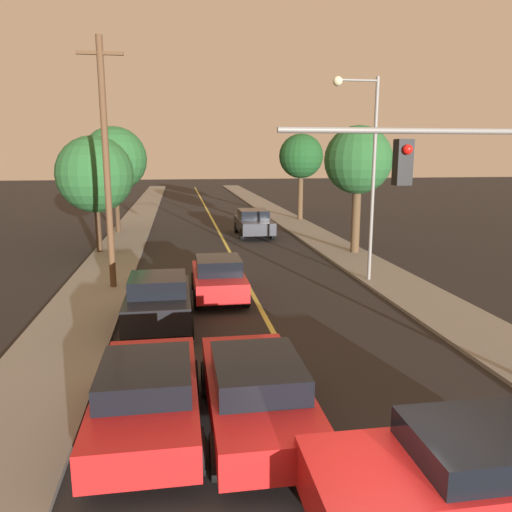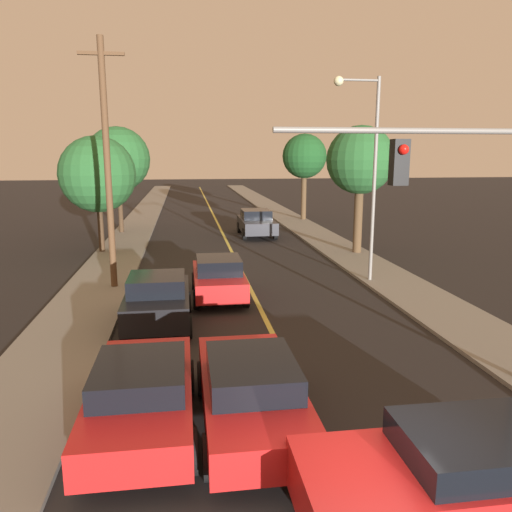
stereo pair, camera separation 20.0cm
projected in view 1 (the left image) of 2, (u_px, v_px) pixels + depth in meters
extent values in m
cube|color=black|center=(211.00, 216.00, 41.34)|extent=(9.05, 80.00, 0.01)
cube|color=#D1C14C|center=(211.00, 216.00, 41.34)|extent=(0.16, 76.00, 0.00)
cube|color=gray|center=(139.00, 217.00, 40.46)|extent=(2.50, 80.00, 0.12)
cube|color=gray|center=(279.00, 214.00, 42.20)|extent=(2.50, 80.00, 0.12)
cube|color=red|center=(256.00, 394.00, 9.27)|extent=(1.77, 4.55, 0.60)
cube|color=black|center=(258.00, 371.00, 8.99)|extent=(1.56, 2.05, 0.46)
cylinder|color=black|center=(207.00, 379.00, 10.57)|extent=(0.22, 0.74, 0.74)
cylinder|color=black|center=(284.00, 374.00, 10.82)|extent=(0.22, 0.74, 0.74)
cylinder|color=black|center=(217.00, 457.00, 7.83)|extent=(0.22, 0.74, 0.74)
cylinder|color=black|center=(321.00, 448.00, 8.09)|extent=(0.22, 0.74, 0.74)
cube|color=red|center=(218.00, 280.00, 17.72)|extent=(1.73, 3.97, 0.64)
cube|color=black|center=(219.00, 265.00, 17.45)|extent=(1.52, 1.79, 0.53)
cylinder|color=black|center=(194.00, 281.00, 18.85)|extent=(0.22, 0.67, 0.67)
cylinder|color=black|center=(237.00, 280.00, 19.09)|extent=(0.22, 0.67, 0.67)
cylinder|color=black|center=(197.00, 300.00, 16.47)|extent=(0.22, 0.67, 0.67)
cylinder|color=black|center=(246.00, 297.00, 16.71)|extent=(0.22, 0.67, 0.67)
cube|color=red|center=(147.00, 398.00, 9.08)|extent=(1.80, 4.35, 0.61)
cube|color=black|center=(145.00, 375.00, 8.81)|extent=(1.58, 1.96, 0.43)
cylinder|color=black|center=(110.00, 384.00, 10.32)|extent=(0.22, 0.75, 0.75)
cylinder|color=black|center=(193.00, 378.00, 10.58)|extent=(0.22, 0.75, 0.75)
cylinder|color=black|center=(87.00, 461.00, 7.71)|extent=(0.22, 0.75, 0.75)
cylinder|color=black|center=(198.00, 451.00, 7.97)|extent=(0.22, 0.75, 0.75)
cube|color=black|center=(159.00, 303.00, 14.77)|extent=(1.83, 3.81, 0.74)
cube|color=black|center=(158.00, 284.00, 14.50)|extent=(1.61, 1.71, 0.51)
cylinder|color=black|center=(133.00, 305.00, 15.86)|extent=(0.22, 0.68, 0.68)
cylinder|color=black|center=(188.00, 302.00, 16.12)|extent=(0.22, 0.68, 0.68)
cylinder|color=black|center=(125.00, 330.00, 13.57)|extent=(0.22, 0.68, 0.68)
cylinder|color=black|center=(190.00, 327.00, 13.84)|extent=(0.22, 0.68, 0.68)
cube|color=black|center=(254.00, 225.00, 31.30)|extent=(1.98, 4.77, 0.72)
cube|color=black|center=(253.00, 214.00, 31.36)|extent=(1.75, 2.15, 0.56)
cylinder|color=black|center=(273.00, 234.00, 30.09)|extent=(0.22, 0.71, 0.71)
cylinder|color=black|center=(242.00, 234.00, 29.80)|extent=(0.22, 0.71, 0.71)
cylinder|color=black|center=(264.00, 227.00, 32.95)|extent=(0.22, 0.71, 0.71)
cylinder|color=black|center=(236.00, 227.00, 32.66)|extent=(0.22, 0.71, 0.71)
cube|color=red|center=(471.00, 482.00, 6.70)|extent=(4.46, 1.78, 0.74)
cube|color=black|center=(487.00, 442.00, 6.61)|extent=(2.01, 1.56, 0.40)
cylinder|color=black|center=(350.00, 477.00, 7.38)|extent=(0.71, 0.22, 0.71)
cylinder|color=slate|center=(418.00, 131.00, 9.79)|extent=(5.63, 0.12, 0.12)
cube|color=black|center=(403.00, 162.00, 9.87)|extent=(0.32, 0.28, 0.90)
sphere|color=red|center=(408.00, 150.00, 9.64)|extent=(0.20, 0.20, 0.20)
cylinder|color=slate|center=(373.00, 182.00, 19.26)|extent=(0.14, 0.14, 7.75)
cylinder|color=slate|center=(358.00, 80.00, 18.39)|extent=(1.55, 0.09, 0.09)
sphere|color=beige|center=(338.00, 81.00, 18.29)|extent=(0.36, 0.36, 0.36)
cylinder|color=#513823|center=(107.00, 167.00, 18.04)|extent=(0.24, 0.24, 8.97)
cube|color=#513823|center=(100.00, 53.00, 17.27)|extent=(1.60, 0.12, 0.12)
cylinder|color=#3D2B1C|center=(117.00, 207.00, 31.84)|extent=(0.30, 0.30, 3.23)
sphere|color=#235628|center=(114.00, 159.00, 31.23)|extent=(4.02, 4.02, 4.02)
cylinder|color=#3D2B1C|center=(98.00, 227.00, 25.48)|extent=(0.29, 0.29, 2.60)
sphere|color=#235628|center=(95.00, 174.00, 24.95)|extent=(3.83, 3.83, 3.83)
cylinder|color=#4C3823|center=(356.00, 218.00, 25.32)|extent=(0.44, 0.44, 3.47)
sphere|color=#235628|center=(358.00, 160.00, 24.73)|extent=(3.37, 3.37, 3.37)
cylinder|color=#4C3823|center=(300.00, 196.00, 38.34)|extent=(0.40, 0.40, 3.63)
sphere|color=#19471E|center=(301.00, 156.00, 37.75)|extent=(3.34, 3.34, 3.34)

